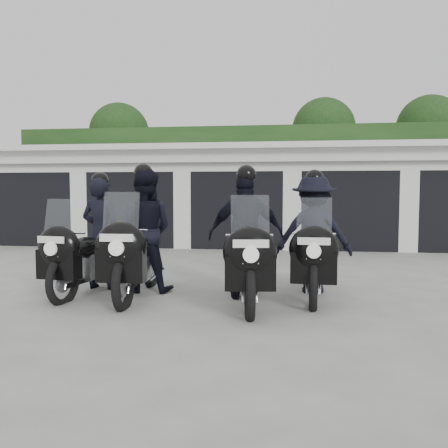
# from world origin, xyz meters

# --- Properties ---
(ground) EXTENTS (80.00, 80.00, 0.00)m
(ground) POSITION_xyz_m (0.00, 0.00, 0.00)
(ground) COLOR #999994
(ground) RESTS_ON ground
(garage_block) EXTENTS (16.40, 6.80, 2.96)m
(garage_block) POSITION_xyz_m (-0.00, 8.06, 1.42)
(garage_block) COLOR silver
(garage_block) RESTS_ON ground
(background_vegetation) EXTENTS (20.00, 3.90, 5.80)m
(background_vegetation) POSITION_xyz_m (0.37, 12.92, 2.77)
(background_vegetation) COLOR #153312
(background_vegetation) RESTS_ON ground
(police_bike_a) EXTENTS (0.90, 2.32, 2.03)m
(police_bike_a) POSITION_xyz_m (-1.74, -0.48, 0.80)
(police_bike_a) COLOR black
(police_bike_a) RESTS_ON ground
(police_bike_b) EXTENTS (1.01, 2.48, 2.16)m
(police_bike_b) POSITION_xyz_m (-0.89, -0.51, 0.91)
(police_bike_b) COLOR black
(police_bike_b) RESTS_ON ground
(police_bike_c) EXTENTS (1.22, 2.42, 2.11)m
(police_bike_c) POSITION_xyz_m (0.83, -0.79, 0.89)
(police_bike_c) COLOR black
(police_bike_c) RESTS_ON ground
(police_bike_d) EXTENTS (1.27, 2.37, 2.06)m
(police_bike_d) POSITION_xyz_m (1.84, -0.18, 0.88)
(police_bike_d) COLOR black
(police_bike_d) RESTS_ON ground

